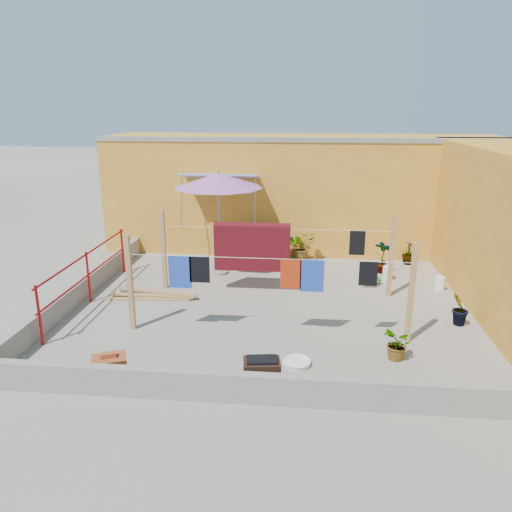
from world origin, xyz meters
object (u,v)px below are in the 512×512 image
Objects in this scene: green_hose at (370,279)px; water_jug_a at (440,284)px; water_jug_b at (388,273)px; white_basin at (297,362)px; brick_stack at (110,368)px; patio_umbrella at (218,181)px; plant_back_a at (301,246)px; outdoor_table at (259,239)px; brazier at (262,374)px.

water_jug_a is at bearing -18.39° from green_hose.
water_jug_b reaches higher than green_hose.
water_jug_b is (-1.06, 0.63, 0.01)m from water_jug_a.
white_basin is 4.81m from water_jug_b.
water_jug_b is at bearing 46.13° from brick_stack.
patio_umbrella is 5.59m from brick_stack.
patio_umbrella is 4.29m from green_hose.
water_jug_a is 0.45× the size of plant_back_a.
outdoor_table is 4.92× the size of water_jug_a.
green_hose is (-1.48, 0.49, -0.12)m from water_jug_a.
water_jug_a reaches higher than green_hose.
water_jug_a is at bearing -19.88° from outdoor_table.
green_hose is at bearing 161.61° from water_jug_a.
water_jug_a is at bearing 50.98° from brazier.
plant_back_a is (-3.16, 1.93, 0.24)m from water_jug_a.
patio_umbrella reaches higher than water_jug_a.
water_jug_a is at bearing -7.30° from patio_umbrella.
plant_back_a is (-1.68, 1.44, 0.37)m from green_hose.
patio_umbrella is 7.27× the size of water_jug_a.
plant_back_a reaches higher than green_hose.
brick_stack is 2.32m from brazier.
water_jug_a is (3.62, 4.47, -0.08)m from brazier.
outdoor_table reaches higher than water_jug_a.
brazier is (0.62, -6.00, -0.44)m from outdoor_table.
water_jug_a is (5.94, 4.45, -0.03)m from brick_stack.
plant_back_a is at bearing 148.19° from water_jug_b.
brick_stack is 7.05m from water_jug_b.
patio_umbrella is 3.01m from plant_back_a.
outdoor_table reaches higher than green_hose.
patio_umbrella reaches higher than water_jug_b.
water_jug_a is 1.23m from water_jug_b.
water_jug_a is (3.12, 3.72, 0.12)m from white_basin.
white_basin is (0.50, 0.75, -0.19)m from brazier.
outdoor_table is at bearing 44.86° from patio_umbrella.
patio_umbrella reaches higher than plant_back_a.
plant_back_a is (2.78, 6.38, 0.21)m from brick_stack.
outdoor_table is 1.19m from plant_back_a.
brazier is at bearing -0.38° from brick_stack.
brick_stack is (-0.82, -5.11, -2.11)m from patio_umbrella.
water_jug_b is (4.07, -0.03, -2.13)m from patio_umbrella.
patio_umbrella reaches higher than brick_stack.
water_jug_b is at bearing -15.87° from outdoor_table.
outdoor_table is at bearing 95.92° from brazier.
brick_stack is 1.33× the size of white_basin.
plant_back_a is at bearing 85.87° from brazier.
brazier is at bearing -73.65° from patio_umbrella.
plant_back_a is (1.97, 1.28, -1.89)m from patio_umbrella.
outdoor_table is at bearing 160.12° from water_jug_a.
plant_back_a is at bearing 66.44° from brick_stack.
outdoor_table is at bearing -159.84° from plant_back_a.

